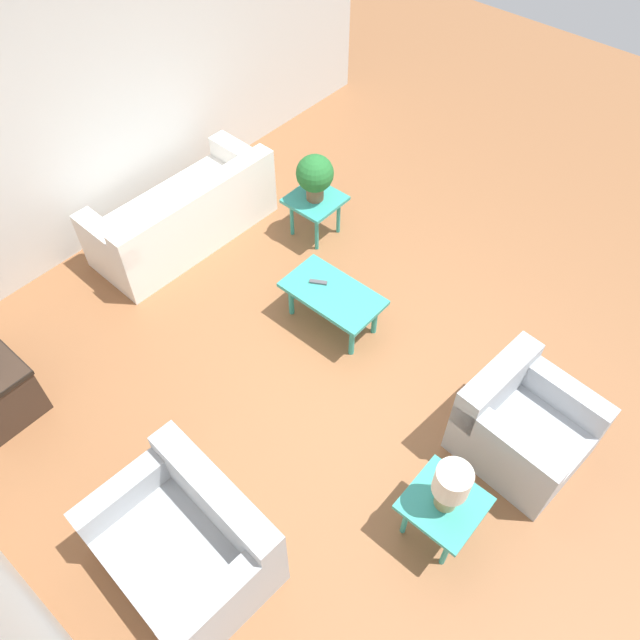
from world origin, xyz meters
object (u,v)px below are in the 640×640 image
side_table_plant (315,204)px  potted_plant (315,175)px  sofa (185,216)px  coffee_table (333,296)px  loveseat (188,543)px  table_lamp (451,485)px  side_table_lamp (443,506)px  armchair (520,426)px

side_table_plant → potted_plant: (0.00, 0.00, 0.36)m
sofa → potted_plant: potted_plant is taller
coffee_table → potted_plant: potted_plant is taller
loveseat → table_lamp: bearing=52.1°
side_table_plant → table_lamp: (-2.79, 1.84, 0.33)m
side_table_plant → potted_plant: 0.36m
loveseat → sofa: bearing=143.2°
side_table_lamp → armchair: bearing=-94.3°
table_lamp → coffee_table: bearing=-28.6°
armchair → coffee_table: 1.93m
sofa → table_lamp: size_ratio=4.46×
armchair → table_lamp: 1.06m
table_lamp → armchair: bearing=-94.3°
coffee_table → table_lamp: table_lamp is taller
coffee_table → side_table_plant: side_table_plant is taller
coffee_table → armchair: bearing=178.9°
loveseat → side_table_plant: loveseat is taller
sofa → potted_plant: (-0.95, -0.94, 0.45)m
loveseat → potted_plant: 3.57m
armchair → side_table_plant: 3.00m
sofa → side_table_lamp: (-3.75, 0.90, 0.09)m
coffee_table → side_table_plant: 1.25m
coffee_table → side_table_plant: (0.94, -0.83, 0.03)m
coffee_table → table_lamp: 2.15m
sofa → potted_plant: bearing=135.9°
armchair → side_table_lamp: 0.98m
armchair → sofa: bearing=96.1°
armchair → potted_plant: size_ratio=1.92×
table_lamp → loveseat: bearing=48.2°
sofa → armchair: (-3.82, -0.07, 0.01)m
coffee_table → loveseat: bearing=106.4°
sofa → armchair: size_ratio=2.04×
armchair → loveseat: bearing=156.4°
armchair → table_lamp: size_ratio=2.19×
loveseat → coffee_table: bearing=110.3°
side_table_lamp → potted_plant: 3.36m
armchair → coffee_table: bearing=93.9°
sofa → side_table_plant: sofa is taller
sofa → side_table_lamp: size_ratio=3.78×
sofa → coffee_table: size_ratio=2.14×
potted_plant → table_lamp: size_ratio=1.14×
armchair → side_table_plant: bearing=78.2°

